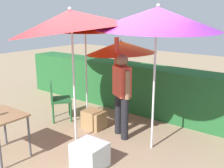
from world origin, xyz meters
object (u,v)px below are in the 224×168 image
at_px(umbrella_orange, 71,21).
at_px(crate_cardboard, 94,119).
at_px(umbrella_navy, 85,26).
at_px(folding_table, 0,119).
at_px(umbrella_yellow, 121,47).
at_px(person_vendor, 122,90).
at_px(cooler_box, 90,155).
at_px(chair_plastic, 58,98).
at_px(umbrella_rainbow, 157,18).

bearing_deg(umbrella_orange, crate_cardboard, 98.55).
relative_size(umbrella_navy, folding_table, 2.77).
bearing_deg(umbrella_yellow, person_vendor, -53.13).
bearing_deg(umbrella_yellow, cooler_box, -69.76).
relative_size(umbrella_navy, cooler_box, 4.56).
relative_size(umbrella_orange, chair_plastic, 2.86).
distance_m(umbrella_rainbow, umbrella_yellow, 1.39).
relative_size(umbrella_yellow, chair_plastic, 2.04).
distance_m(person_vendor, chair_plastic, 1.65).
height_order(umbrella_rainbow, folding_table, umbrella_rainbow).
relative_size(umbrella_orange, person_vendor, 1.35).
bearing_deg(umbrella_navy, chair_plastic, -106.47).
distance_m(umbrella_navy, crate_cardboard, 2.06).
xyz_separation_m(person_vendor, folding_table, (-1.14, -1.79, -0.29)).
height_order(umbrella_orange, folding_table, umbrella_orange).
xyz_separation_m(person_vendor, cooler_box, (0.22, -1.16, -0.74)).
height_order(umbrella_yellow, crate_cardboard, umbrella_yellow).
xyz_separation_m(person_vendor, chair_plastic, (-1.59, -0.18, -0.42)).
height_order(cooler_box, folding_table, folding_table).
xyz_separation_m(umbrella_rainbow, person_vendor, (-0.70, 0.06, -1.30)).
relative_size(umbrella_navy, crate_cardboard, 5.06).
bearing_deg(cooler_box, umbrella_rainbow, 66.31).
height_order(umbrella_yellow, cooler_box, umbrella_yellow).
bearing_deg(folding_table, chair_plastic, 105.76).
height_order(umbrella_yellow, chair_plastic, umbrella_yellow).
height_order(umbrella_orange, umbrella_yellow, umbrella_orange).
bearing_deg(umbrella_yellow, folding_table, -107.47).
height_order(umbrella_orange, person_vendor, umbrella_orange).
bearing_deg(cooler_box, umbrella_yellow, 110.24).
relative_size(umbrella_rainbow, person_vendor, 1.31).
relative_size(umbrella_orange, umbrella_navy, 1.15).
distance_m(umbrella_orange, chair_plastic, 2.02).
relative_size(chair_plastic, crate_cardboard, 2.03).
relative_size(umbrella_orange, cooler_box, 5.23).
xyz_separation_m(umbrella_navy, folding_table, (0.24, -2.32, -1.39)).
distance_m(umbrella_orange, person_vendor, 1.53).
distance_m(cooler_box, crate_cardboard, 1.44).
bearing_deg(cooler_box, chair_plastic, 151.68).
bearing_deg(umbrella_orange, umbrella_navy, 123.51).
distance_m(umbrella_yellow, crate_cardboard, 1.59).
bearing_deg(umbrella_navy, umbrella_rainbow, -15.87).
bearing_deg(folding_table, umbrella_navy, 95.95).
height_order(umbrella_navy, crate_cardboard, umbrella_navy).
distance_m(umbrella_rainbow, crate_cardboard, 2.47).
distance_m(umbrella_yellow, umbrella_navy, 1.05).
height_order(umbrella_orange, cooler_box, umbrella_orange).
height_order(chair_plastic, cooler_box, chair_plastic).
relative_size(umbrella_rainbow, umbrella_navy, 1.11).
bearing_deg(person_vendor, umbrella_orange, -130.58).
bearing_deg(umbrella_navy, umbrella_yellow, 0.35).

